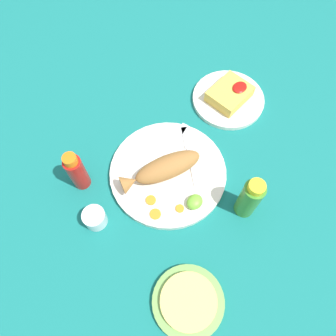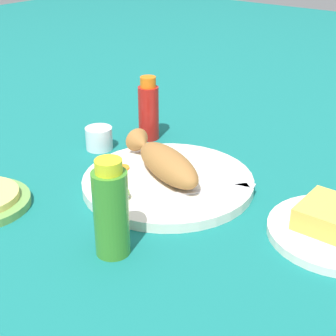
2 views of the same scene
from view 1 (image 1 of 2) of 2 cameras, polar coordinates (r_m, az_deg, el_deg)
The scene contains 16 objects.
ground_plane at distance 0.89m, azimuth 0.00°, elevation -1.08°, with size 4.00×4.00×0.00m, color #146B66.
main_plate at distance 0.88m, azimuth 0.00°, elevation -0.83°, with size 0.31×0.31×0.02m, color white.
fried_fish at distance 0.85m, azimuth -0.86°, elevation -0.14°, with size 0.22×0.14×0.05m.
fork_near at distance 0.91m, azimuth 0.74°, elevation 3.97°, with size 0.18×0.06×0.00m.
fork_far at distance 0.90m, azimuth 3.65°, elevation 2.90°, with size 0.13×0.15×0.00m.
carrot_slice_near at distance 0.84m, azimuth -3.01°, elevation -5.62°, with size 0.03×0.03×0.00m, color orange.
carrot_slice_mid at distance 0.83m, azimuth -2.21°, elevation -8.01°, with size 0.03×0.03×0.00m, color orange.
carrot_slice_far at distance 0.83m, azimuth 2.06°, elevation -7.06°, with size 0.02×0.02×0.00m, color orange.
lime_wedge_main at distance 0.83m, azimuth 4.66°, elevation -5.90°, with size 0.04×0.04×0.02m, color #6BB233.
hot_sauce_bottle_red at distance 0.85m, azimuth -15.60°, elevation -0.60°, with size 0.04×0.04×0.14m.
hot_sauce_bottle_green at distance 0.81m, azimuth 14.02°, elevation -5.15°, with size 0.05×0.05×0.15m.
salt_cup at distance 0.84m, azimuth -12.57°, elevation -8.56°, with size 0.06×0.06×0.05m.
side_plate_fries at distance 1.03m, azimuth 10.43°, elevation 11.70°, with size 0.22×0.22×0.01m, color white.
fries_pile at distance 1.01m, azimuth 10.73°, elevation 12.60°, with size 0.12×0.10×0.04m.
tortilla_plate at distance 0.80m, azimuth 3.53°, elevation -22.23°, with size 0.16×0.16×0.01m, color #6B9E4C.
tortilla_stack at distance 0.79m, azimuth 3.59°, elevation -22.17°, with size 0.13×0.13×0.01m, color #E0C666.
Camera 1 is at (-0.28, -0.26, 0.81)m, focal length 35.00 mm.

